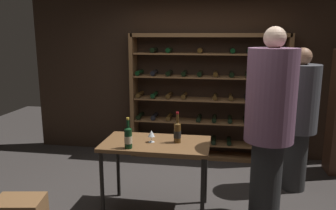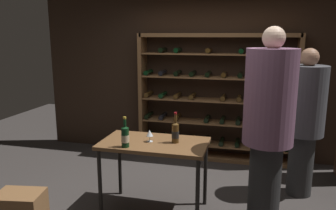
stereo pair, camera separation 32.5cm
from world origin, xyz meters
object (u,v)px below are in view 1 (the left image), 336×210
object	(u,v)px
person_guest_blue_shirt	(298,114)
wine_bottle_gold_foil	(128,137)
wine_glass_stemmed_center	(151,134)
person_bystander_dark_jacket	(270,118)
wine_rack	(207,98)
tasting_table	(156,150)
wine_bottle_amber_reserve	(177,132)

from	to	relation	value
person_guest_blue_shirt	wine_bottle_gold_foil	world-z (taller)	person_guest_blue_shirt
wine_glass_stemmed_center	person_bystander_dark_jacket	bearing A→B (deg)	2.63
person_bystander_dark_jacket	person_guest_blue_shirt	bearing A→B (deg)	-45.71
wine_rack	wine_bottle_gold_foil	xyz separation A→B (m)	(-0.71, -2.07, -0.05)
tasting_table	wine_bottle_amber_reserve	xyz separation A→B (m)	(0.23, 0.03, 0.21)
person_guest_blue_shirt	wine_bottle_gold_foil	size ratio (longest dim) A/B	5.58
wine_rack	wine_bottle_gold_foil	distance (m)	2.19
wine_rack	tasting_table	size ratio (longest dim) A/B	2.10
wine_rack	wine_glass_stemmed_center	size ratio (longest dim) A/B	18.32
wine_bottle_gold_foil	tasting_table	bearing A→B (deg)	44.70
wine_bottle_amber_reserve	person_guest_blue_shirt	bearing A→B (deg)	30.10
wine_bottle_gold_foil	wine_glass_stemmed_center	size ratio (longest dim) A/B	2.44
wine_rack	wine_bottle_gold_foil	world-z (taller)	wine_rack
person_guest_blue_shirt	wine_bottle_amber_reserve	size ratio (longest dim) A/B	5.34
person_guest_blue_shirt	wine_bottle_gold_foil	xyz separation A→B (m)	(-1.91, -1.10, -0.06)
wine_bottle_amber_reserve	tasting_table	bearing A→B (deg)	-172.89
wine_rack	tasting_table	xyz separation A→B (m)	(-0.47, -1.82, -0.25)
person_guest_blue_shirt	wine_bottle_amber_reserve	world-z (taller)	person_guest_blue_shirt
wine_bottle_gold_foil	wine_glass_stemmed_center	distance (m)	0.31
person_bystander_dark_jacket	wine_bottle_amber_reserve	size ratio (longest dim) A/B	6.03
person_guest_blue_shirt	wine_bottle_amber_reserve	xyz separation A→B (m)	(-1.43, -0.83, -0.06)
tasting_table	person_guest_blue_shirt	size ratio (longest dim) A/B	0.64
wine_bottle_gold_foil	wine_bottle_amber_reserve	size ratio (longest dim) A/B	0.96
wine_bottle_amber_reserve	wine_glass_stemmed_center	world-z (taller)	wine_bottle_amber_reserve
wine_bottle_gold_foil	wine_bottle_amber_reserve	world-z (taller)	wine_bottle_amber_reserve
person_bystander_dark_jacket	tasting_table	bearing A→B (deg)	76.22
tasting_table	person_bystander_dark_jacket	bearing A→B (deg)	2.30
person_bystander_dark_jacket	wine_glass_stemmed_center	xyz separation A→B (m)	(-1.26, -0.06, -0.22)
wine_glass_stemmed_center	wine_bottle_gold_foil	bearing A→B (deg)	-129.96
wine_rack	person_bystander_dark_jacket	world-z (taller)	person_bystander_dark_jacket
wine_rack	person_bystander_dark_jacket	size ratio (longest dim) A/B	1.19
tasting_table	wine_glass_stemmed_center	xyz separation A→B (m)	(-0.05, -0.01, 0.18)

